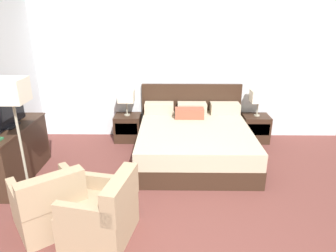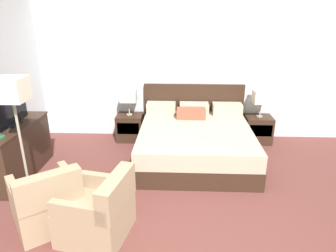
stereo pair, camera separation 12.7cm
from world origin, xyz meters
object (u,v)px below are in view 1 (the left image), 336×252
(nightstand_left, at_px, (128,128))
(table_lamp_left, at_px, (126,96))
(nightstand_right, at_px, (255,128))
(table_lamp_right, at_px, (259,96))
(dresser, at_px, (14,152))
(floor_lamp, at_px, (12,100))
(armchair_by_window, at_px, (49,205))
(bed, at_px, (194,140))
(tv, at_px, (7,110))
(armchair_companion, at_px, (102,214))

(nightstand_left, xyz_separation_m, table_lamp_left, (0.00, 0.00, 0.63))
(nightstand_right, bearing_deg, nightstand_left, 180.00)
(nightstand_left, bearing_deg, nightstand_right, 0.00)
(table_lamp_right, distance_m, dresser, 4.19)
(table_lamp_left, height_order, floor_lamp, floor_lamp)
(floor_lamp, bearing_deg, nightstand_right, 30.51)
(armchair_by_window, bearing_deg, bed, 46.22)
(nightstand_left, relative_size, table_lamp_right, 1.02)
(bed, xyz_separation_m, nightstand_left, (-1.22, 0.71, -0.05))
(table_lamp_left, relative_size, table_lamp_right, 1.00)
(bed, height_order, nightstand_right, bed)
(table_lamp_right, bearing_deg, armchair_by_window, -139.47)
(table_lamp_left, xyz_separation_m, dresser, (-1.46, -1.45, -0.47))
(table_lamp_left, relative_size, floor_lamp, 0.30)
(nightstand_right, height_order, dresser, dresser)
(bed, relative_size, nightstand_right, 3.99)
(tv, bearing_deg, table_lamp_right, 19.82)
(nightstand_left, distance_m, dresser, 2.06)
(armchair_companion, bearing_deg, nightstand_right, 48.94)
(bed, relative_size, table_lamp_left, 4.08)
(nightstand_left, relative_size, table_lamp_left, 1.02)
(tv, bearing_deg, floor_lamp, -54.31)
(bed, bearing_deg, nightstand_left, 149.70)
(bed, xyz_separation_m, table_lamp_left, (-1.22, 0.71, 0.58))
(dresser, xyz_separation_m, floor_lamp, (0.45, -0.59, 0.96))
(table_lamp_right, xyz_separation_m, floor_lamp, (-3.45, -2.03, 0.49))
(tv, height_order, floor_lamp, floor_lamp)
(nightstand_left, relative_size, nightstand_right, 1.00)
(armchair_by_window, relative_size, armchair_companion, 1.18)
(nightstand_left, height_order, tv, tv)
(nightstand_left, distance_m, floor_lamp, 2.53)
(bed, height_order, table_lamp_left, bed)
(bed, relative_size, floor_lamp, 1.24)
(bed, xyz_separation_m, floor_lamp, (-2.23, -1.32, 1.06))
(tv, bearing_deg, dresser, -93.43)
(table_lamp_left, bearing_deg, armchair_by_window, -101.81)
(table_lamp_left, xyz_separation_m, armchair_by_window, (-0.53, -2.54, -0.59))
(nightstand_right, bearing_deg, floor_lamp, -149.49)
(nightstand_right, bearing_deg, tv, -160.20)
(table_lamp_right, distance_m, floor_lamp, 4.03)
(bed, distance_m, nightstand_left, 1.41)
(nightstand_right, height_order, table_lamp_left, table_lamp_left)
(bed, distance_m, dresser, 2.78)
(table_lamp_left, bearing_deg, floor_lamp, -116.33)
(armchair_by_window, xyz_separation_m, armchair_companion, (0.63, -0.15, 0.00))
(tv, bearing_deg, nightstand_right, 19.80)
(table_lamp_left, bearing_deg, nightstand_right, -0.03)
(armchair_companion, bearing_deg, bed, 60.44)
(tv, distance_m, floor_lamp, 0.84)
(tv, height_order, armchair_companion, tv)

